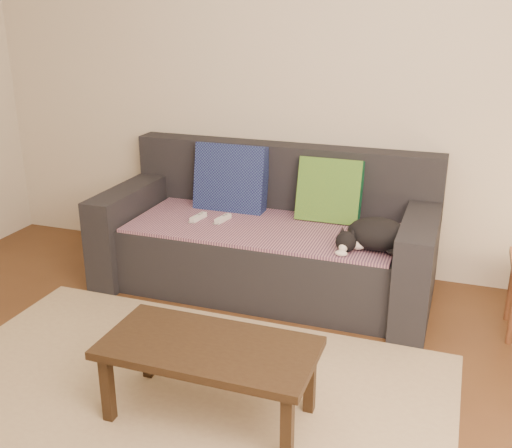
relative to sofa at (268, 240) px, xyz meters
name	(u,v)px	position (x,y,z in m)	size (l,w,h in m)	color
ground	(153,431)	(0.00, -1.57, -0.31)	(4.50, 4.50, 0.00)	brown
back_wall	(290,77)	(0.00, 0.43, 0.99)	(4.50, 0.04, 2.60)	beige
sofa	(268,240)	(0.00, 0.00, 0.00)	(2.10, 0.94, 0.87)	#232328
throw_blanket	(263,227)	(0.00, -0.09, 0.12)	(1.66, 0.74, 0.02)	#402749
cushion_navy	(231,181)	(-0.32, 0.17, 0.32)	(0.49, 0.12, 0.49)	#101145
cushion_green	(330,190)	(0.36, 0.17, 0.32)	(0.40, 0.10, 0.40)	#0C4F2E
cat	(375,235)	(0.72, -0.26, 0.22)	(0.42, 0.31, 0.18)	black
wii_remote_a	(198,217)	(-0.43, -0.13, 0.15)	(0.15, 0.04, 0.03)	white
wii_remote_b	(223,219)	(-0.27, -0.10, 0.15)	(0.15, 0.04, 0.03)	white
rug	(169,409)	(0.00, -1.42, -0.30)	(2.50, 1.80, 0.01)	tan
coffee_table	(209,354)	(0.20, -1.40, 0.01)	(0.92, 0.46, 0.37)	black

